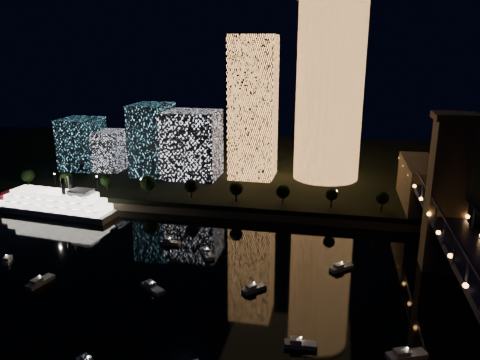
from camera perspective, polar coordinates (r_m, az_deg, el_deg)
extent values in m
plane|color=black|center=(123.52, -4.88, -18.00)|extent=(520.00, 520.00, 0.00)
cube|color=black|center=(267.87, 4.93, 1.63)|extent=(420.00, 160.00, 5.00)
cube|color=#6B5E4C|center=(194.39, 2.04, -4.27)|extent=(420.00, 6.00, 3.00)
cylinder|color=#FFA251|center=(232.36, 10.84, 10.37)|extent=(32.00, 32.00, 84.15)
cube|color=#FFA251|center=(231.99, 1.64, 8.76)|extent=(21.71, 21.71, 69.08)
cube|color=silver|center=(235.69, -5.89, 4.36)|extent=(26.90, 22.76, 33.11)
cube|color=#51B7DC|center=(244.42, -10.63, 4.92)|extent=(17.90, 23.27, 35.80)
cube|color=silver|center=(260.90, -16.09, 3.55)|extent=(20.56, 18.69, 20.56)
cube|color=#51B7DC|center=(265.92, -18.70, 4.25)|extent=(19.19, 21.11, 26.87)
cube|color=#6B5E4C|center=(158.11, 23.86, -1.91)|extent=(11.00, 9.00, 48.00)
cube|color=#6B5E4C|center=(152.87, 24.92, 7.05)|extent=(13.00, 11.00, 2.00)
cube|color=#171D4A|center=(111.04, 26.38, -9.11)|extent=(0.50, 150.00, 0.50)
cube|color=#6B5E4C|center=(208.68, 20.84, -1.02)|extent=(12.00, 40.00, 23.00)
cube|color=#171D4A|center=(123.04, 24.86, -8.27)|extent=(0.50, 0.50, 7.00)
cube|color=#171D4A|center=(144.83, 22.88, -4.43)|extent=(0.50, 0.50, 7.00)
cube|color=#171D4A|center=(167.23, 21.43, -1.60)|extent=(0.50, 0.50, 7.00)
sphere|color=orange|center=(113.08, 25.80, -11.50)|extent=(1.20, 1.20, 1.20)
sphere|color=orange|center=(153.62, 22.03, -3.86)|extent=(1.20, 1.20, 1.20)
sphere|color=orange|center=(196.11, 19.91, 0.54)|extent=(1.20, 1.20, 1.20)
cube|color=silver|center=(214.47, -21.48, -3.50)|extent=(54.44, 17.63, 2.67)
cube|color=white|center=(213.68, -21.55, -2.85)|extent=(49.90, 16.07, 2.45)
cube|color=white|center=(212.94, -21.62, -2.22)|extent=(45.35, 14.51, 2.45)
cube|color=white|center=(212.23, -21.68, -1.59)|extent=(38.59, 12.72, 2.45)
cube|color=silver|center=(203.58, -18.82, -1.41)|extent=(9.55, 7.56, 2.01)
cylinder|color=black|center=(205.20, -20.75, -0.74)|extent=(1.56, 1.56, 6.68)
cylinder|color=black|center=(208.54, -20.01, -0.41)|extent=(1.56, 1.56, 6.68)
cylinder|color=maroon|center=(231.30, -26.70, -2.20)|extent=(8.78, 10.77, 7.80)
cube|color=silver|center=(174.91, -26.52, -8.78)|extent=(4.41, 6.50, 1.20)
cube|color=silver|center=(173.66, -26.64, -8.57)|extent=(2.38, 2.66, 1.00)
sphere|color=white|center=(174.14, -26.60, -8.18)|extent=(0.36, 0.36, 0.36)
cube|color=silver|center=(118.78, 7.41, -19.29)|extent=(7.99, 3.16, 1.20)
cube|color=silver|center=(118.13, 6.84, -18.84)|extent=(2.90, 2.26, 1.00)
sphere|color=white|center=(117.64, 7.45, -18.50)|extent=(0.36, 0.36, 0.36)
cube|color=silver|center=(155.71, 12.27, -10.41)|extent=(7.83, 7.34, 1.20)
cube|color=silver|center=(154.48, 11.95, -10.16)|extent=(3.54, 3.47, 1.00)
sphere|color=white|center=(154.84, 12.31, -9.75)|extent=(0.36, 0.36, 0.36)
cube|color=silver|center=(117.24, -18.27, -19.94)|extent=(3.01, 2.74, 1.00)
sphere|color=white|center=(115.98, -18.01, -19.81)|extent=(0.36, 0.36, 0.36)
cube|color=silver|center=(171.97, -8.50, -7.58)|extent=(7.44, 2.74, 1.20)
cube|color=silver|center=(171.95, -8.86, -7.20)|extent=(2.66, 2.04, 1.00)
sphere|color=white|center=(171.18, -8.53, -6.96)|extent=(0.36, 0.36, 0.36)
cube|color=silver|center=(120.90, 19.65, -19.50)|extent=(9.70, 6.47, 1.20)
cube|color=silver|center=(119.63, 19.10, -19.22)|extent=(3.95, 3.52, 1.00)
sphere|color=white|center=(119.78, 19.74, -18.71)|extent=(0.36, 0.36, 0.36)
cube|color=silver|center=(156.10, -23.16, -11.35)|extent=(4.85, 9.40, 1.20)
cube|color=silver|center=(154.86, -23.57, -11.17)|extent=(2.99, 3.59, 1.00)
sphere|color=white|center=(155.24, -23.24, -10.69)|extent=(0.36, 0.36, 0.36)
cube|color=silver|center=(140.45, 1.74, -13.12)|extent=(6.98, 7.08, 1.20)
cube|color=silver|center=(139.34, 1.35, -12.85)|extent=(3.24, 3.25, 1.00)
sphere|color=white|center=(139.49, 1.74, -12.40)|extent=(0.36, 0.36, 0.36)
cube|color=silver|center=(162.06, -4.04, -8.96)|extent=(7.04, 8.55, 1.20)
cube|color=silver|center=(162.70, -4.20, -8.43)|extent=(3.50, 3.70, 1.00)
sphere|color=white|center=(161.22, -4.06, -8.32)|extent=(0.36, 0.36, 0.36)
cube|color=silver|center=(142.99, -10.58, -12.84)|extent=(8.84, 7.42, 1.20)
cube|color=silver|center=(143.47, -10.90, -12.25)|extent=(3.85, 3.66, 1.00)
sphere|color=white|center=(142.04, -10.62, -12.13)|extent=(0.36, 0.36, 0.36)
cylinder|color=black|center=(241.12, -24.37, -0.31)|extent=(0.70, 0.70, 4.00)
sphere|color=black|center=(240.24, -24.47, 0.49)|extent=(6.04, 6.04, 6.04)
cylinder|color=black|center=(230.01, -20.33, -0.61)|extent=(0.70, 0.70, 4.00)
sphere|color=black|center=(229.09, -20.42, 0.23)|extent=(5.78, 5.78, 5.78)
cylinder|color=black|center=(220.17, -15.91, -0.93)|extent=(0.70, 0.70, 4.00)
sphere|color=black|center=(219.21, -15.98, -0.06)|extent=(5.37, 5.37, 5.37)
cylinder|color=black|center=(211.76, -11.11, -1.28)|extent=(0.70, 0.70, 4.00)
sphere|color=black|center=(210.76, -11.16, -0.37)|extent=(6.89, 6.89, 6.89)
cylinder|color=black|center=(204.97, -5.94, -1.64)|extent=(0.70, 0.70, 4.00)
sphere|color=black|center=(203.93, -5.97, -0.70)|extent=(5.91, 5.91, 5.91)
cylinder|color=black|center=(199.95, -0.47, -2.01)|extent=(0.70, 0.70, 4.00)
sphere|color=black|center=(198.89, -0.47, -1.05)|extent=(5.81, 5.81, 5.81)
cylinder|color=black|center=(196.84, 5.23, -2.37)|extent=(0.70, 0.70, 4.00)
sphere|color=black|center=(195.77, 5.26, -1.40)|extent=(5.86, 5.86, 5.86)
cylinder|color=black|center=(195.74, 11.06, -2.72)|extent=(0.70, 0.70, 4.00)
sphere|color=black|center=(194.66, 11.11, -1.74)|extent=(5.08, 5.08, 5.08)
cylinder|color=black|center=(196.68, 16.89, -3.04)|extent=(0.70, 0.70, 4.00)
sphere|color=black|center=(195.61, 16.97, -2.07)|extent=(5.43, 5.43, 5.43)
cylinder|color=black|center=(240.05, -21.63, 0.06)|extent=(0.24, 0.24, 5.00)
sphere|color=#FFCC7F|center=(239.35, -21.69, 0.70)|extent=(0.70, 0.70, 0.70)
cylinder|color=black|center=(228.81, -17.01, -0.25)|extent=(0.24, 0.24, 5.00)
sphere|color=#FFCC7F|center=(228.07, -17.07, 0.42)|extent=(0.70, 0.70, 0.70)
cylinder|color=black|center=(219.20, -11.96, -0.59)|extent=(0.24, 0.24, 5.00)
sphere|color=#FFCC7F|center=(218.43, -12.00, 0.11)|extent=(0.70, 0.70, 0.70)
cylinder|color=black|center=(211.46, -6.49, -0.95)|extent=(0.24, 0.24, 5.00)
sphere|color=#FFCC7F|center=(210.66, -6.51, -0.23)|extent=(0.70, 0.70, 0.70)
cylinder|color=black|center=(205.79, -0.66, -1.33)|extent=(0.24, 0.24, 5.00)
sphere|color=#FFCC7F|center=(204.97, -0.66, -0.58)|extent=(0.70, 0.70, 0.70)
cylinder|color=black|center=(202.36, 5.44, -1.71)|extent=(0.24, 0.24, 5.00)
sphere|color=#FFCC7F|center=(201.52, 5.46, -0.95)|extent=(0.70, 0.70, 0.70)
cylinder|color=black|center=(201.29, 11.67, -2.08)|extent=(0.24, 0.24, 5.00)
sphere|color=#FFCC7F|center=(200.45, 11.72, -1.32)|extent=(0.70, 0.70, 0.70)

